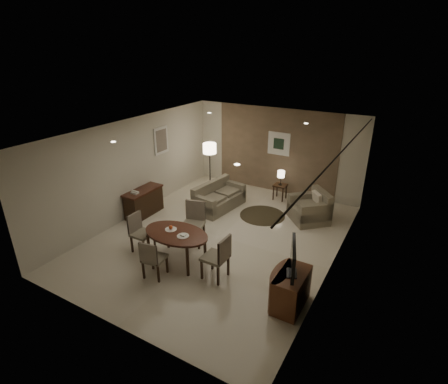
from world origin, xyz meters
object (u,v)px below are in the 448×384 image
Objects in this scene: chair_right at (215,257)px; armchair at (309,206)px; dining_table at (177,247)px; sofa at (219,196)px; chair_left at (142,233)px; tv_cabinet at (291,290)px; console_desk at (144,202)px; floor_lamp at (210,168)px; chair_near at (154,258)px; chair_far at (193,225)px; side_table at (280,192)px.

chair_right is 3.55m from armchair.
dining_table is 0.95× the size of sofa.
chair_left is 0.97× the size of armchair.
tv_cabinet is 2.70m from dining_table.
console_desk is at bearing -113.05° from chair_right.
sofa is at bearing 138.12° from tv_cabinet.
floor_lamp reaches higher than armchair.
chair_near reaches higher than console_desk.
console_desk is 1.92m from chair_left.
armchair is at bearing 34.84° from chair_far.
sofa is (-3.26, 2.93, 0.03)m from tv_cabinet.
side_table is at bearing 59.94° from chair_far.
chair_right is at bearing -56.66° from floor_lamp.
chair_right is at bearing -161.14° from chair_near.
dining_table is at bearing -68.67° from floor_lamp.
chair_far reaches higher than chair_near.
sofa is (-1.61, 2.89, -0.12)m from chair_right.
chair_right is at bearing -143.47° from sofa.
floor_lamp is (-1.37, 4.34, 0.38)m from chair_near.
chair_right is 3.31m from sofa.
console_desk is 1.36× the size of chair_near.
chair_near is (2.13, -2.05, 0.06)m from console_desk.
sofa is (1.63, 1.43, 0.00)m from console_desk.
tv_cabinet is at bearing -66.05° from side_table.
floor_lamp is (-2.47, 3.76, 0.32)m from chair_right.
chair_near is 4.49m from armchair.
chair_right reaches higher than dining_table.
dining_table is 2.86m from sofa.
floor_lamp is at bearing 137.39° from tv_cabinet.
floor_lamp reaches higher than chair_near.
console_desk is 0.73× the size of floor_lamp.
sofa reaches higher than console_desk.
side_table is at bearing -170.52° from armchair.
chair_left is at bearing -111.02° from side_table.
side_table is (2.94, 2.90, -0.13)m from console_desk.
sofa reaches higher than tv_cabinet.
floor_lamp is at bearing 111.33° from dining_table.
chair_near is 3.51m from sofa.
side_table is (-0.30, 4.37, -0.25)m from chair_right.
chair_far is at bearing 97.65° from dining_table.
dining_table is at bearing -32.06° from console_desk.
floor_lamp is at bearing 52.17° from sofa.
chair_near is at bearing -43.82° from console_desk.
console_desk is at bearing -107.39° from armchair.
chair_near is 1.45m from chair_far.
sofa is 0.98× the size of floor_lamp.
sofa is at bearing -120.71° from armchair.
chair_right reaches higher than chair_left.
chair_near is 1.25m from chair_right.
armchair is at bearing -70.59° from sofa.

